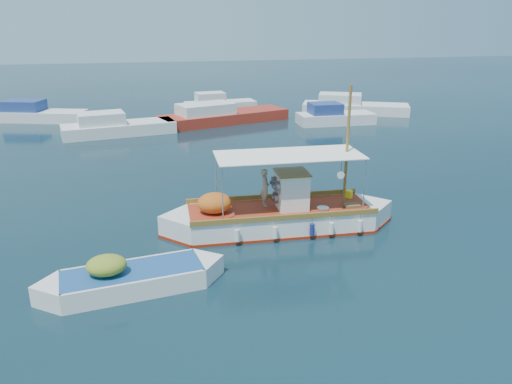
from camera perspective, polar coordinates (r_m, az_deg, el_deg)
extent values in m
plane|color=black|center=(18.92, 3.95, -4.51)|extent=(160.00, 160.00, 0.00)
cube|color=white|center=(19.06, 2.69, -3.27)|extent=(6.89, 2.48, 1.00)
cube|color=white|center=(18.62, -7.61, -3.98)|extent=(2.28, 2.28, 1.00)
cube|color=white|center=(20.08, 12.22, -2.51)|extent=(2.28, 2.28, 1.00)
cube|color=maroon|center=(19.18, 2.68, -4.10)|extent=(6.98, 2.56, 0.16)
cube|color=#9C2F18|center=(18.88, 2.71, -1.91)|extent=(6.88, 2.30, 0.05)
cube|color=olive|center=(19.89, 1.96, -0.45)|extent=(6.91, 0.30, 0.18)
cube|color=olive|center=(17.81, 3.56, -2.89)|extent=(6.91, 0.30, 0.18)
cube|color=white|center=(18.75, 4.10, 0.18)|extent=(1.13, 1.22, 1.36)
cube|color=olive|center=(18.53, 4.15, 2.25)|extent=(1.22, 1.31, 0.05)
cylinder|color=slate|center=(18.25, 2.55, 0.58)|extent=(0.21, 0.46, 0.45)
cylinder|color=slate|center=(18.79, 2.15, 1.14)|extent=(0.21, 0.46, 0.45)
cylinder|color=slate|center=(18.69, 2.33, -0.59)|extent=(0.21, 0.46, 0.45)
cylinder|color=olive|center=(18.92, 10.38, 5.12)|extent=(0.11, 0.11, 4.55)
cylinder|color=olive|center=(18.77, 8.23, 3.97)|extent=(1.64, 0.12, 0.07)
cylinder|color=silver|center=(19.10, -4.59, 1.61)|extent=(0.04, 0.04, 2.05)
cylinder|color=silver|center=(17.22, -3.85, -0.36)|extent=(0.04, 0.04, 2.05)
cylinder|color=silver|center=(20.28, 10.14, 2.41)|extent=(0.04, 0.04, 2.05)
cylinder|color=silver|center=(18.51, 12.28, 0.64)|extent=(0.04, 0.04, 2.05)
cube|color=white|center=(18.31, 3.79, 4.25)|extent=(5.43, 2.35, 0.04)
ellipsoid|color=#C25E1C|center=(18.35, -4.75, -1.26)|extent=(1.31, 1.12, 0.76)
cube|color=yellow|center=(19.55, 5.76, -0.61)|extent=(0.23, 0.17, 0.36)
cylinder|color=yellow|center=(20.25, 10.60, -0.22)|extent=(0.28, 0.28, 0.31)
cube|color=brown|center=(19.32, 10.87, -1.52)|extent=(0.60, 0.43, 0.11)
cylinder|color=#B2B2B2|center=(18.81, 7.66, -1.92)|extent=(0.47, 0.47, 0.11)
cylinder|color=white|center=(18.08, 9.67, 1.90)|extent=(0.27, 0.04, 0.27)
cylinder|color=white|center=(17.56, -2.16, -4.98)|extent=(0.19, 0.19, 0.44)
cylinder|color=navy|center=(18.12, 6.43, -4.29)|extent=(0.19, 0.19, 0.44)
cylinder|color=white|center=(18.71, 11.78, -3.82)|extent=(0.19, 0.19, 0.44)
imported|color=#A19A85|center=(18.88, 1.03, 0.54)|extent=(0.38, 0.55, 1.45)
cube|color=white|center=(15.44, -13.85, -9.96)|extent=(4.24, 2.16, 0.79)
cube|color=white|center=(15.40, -21.45, -10.88)|extent=(1.56, 1.56, 0.79)
cube|color=white|center=(15.73, -6.47, -8.90)|extent=(1.56, 1.56, 0.79)
cube|color=navy|center=(15.26, -13.97, -8.72)|extent=(4.21, 1.99, 0.04)
ellipsoid|color=olive|center=(15.08, -16.73, -8.03)|extent=(1.29, 1.11, 0.58)
cube|color=silver|center=(35.97, -15.36, 6.82)|extent=(7.85, 3.76, 1.00)
cube|color=silver|center=(35.67, -17.29, 8.02)|extent=(3.34, 2.57, 0.80)
cube|color=#A1291A|center=(38.86, -3.70, 8.35)|extent=(10.51, 5.87, 1.00)
cube|color=silver|center=(38.05, -5.79, 9.44)|extent=(4.60, 3.54, 0.80)
cube|color=silver|center=(38.87, 9.07, 8.15)|extent=(5.79, 2.26, 1.00)
cube|color=navy|center=(38.41, 7.92, 9.45)|extent=(2.33, 1.89, 0.80)
cube|color=silver|center=(43.65, 11.26, 9.22)|extent=(9.05, 5.88, 1.00)
cube|color=silver|center=(43.52, 9.59, 10.50)|extent=(4.09, 3.42, 0.80)
cube|color=silver|center=(42.96, -23.59, 7.85)|extent=(7.65, 4.36, 1.00)
cube|color=navy|center=(43.35, -25.04, 8.95)|extent=(3.37, 2.73, 0.80)
cube|color=silver|center=(44.14, -4.06, 9.65)|extent=(6.23, 2.65, 1.00)
cube|color=silver|center=(43.78, -5.25, 10.73)|extent=(2.59, 1.95, 0.80)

